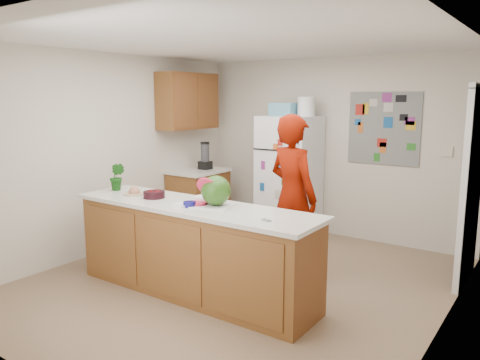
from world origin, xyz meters
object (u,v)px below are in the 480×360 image
Objects in this scene: person at (293,197)px; cherry_bowl at (154,195)px; refrigerator at (289,176)px; watermelon at (216,190)px.

person is 1.48m from cherry_bowl.
refrigerator is at bearing -41.75° from person.
refrigerator is at bearing 101.93° from watermelon.
person reaches higher than watermelon.
refrigerator is 7.67× the size of cherry_bowl.
watermelon is 1.29× the size of cherry_bowl.
watermelon is at bearing 88.98° from person.
watermelon reaches higher than cherry_bowl.
cherry_bowl is at bearing -96.56° from refrigerator.
person is 8.03× the size of cherry_bowl.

